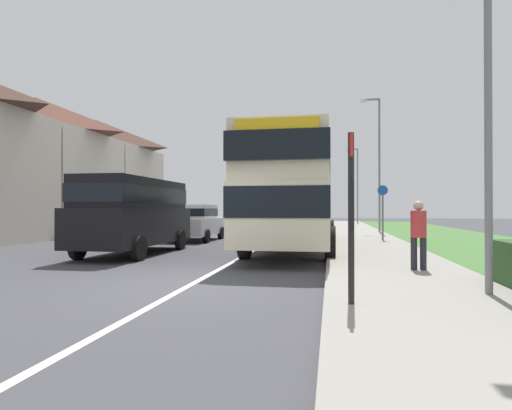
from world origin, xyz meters
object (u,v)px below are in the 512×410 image
street_lamp_near (481,23)px  cycle_route_sign (383,210)px  parked_van_black (135,210)px  parked_car_white (196,221)px  street_lamp_mid (378,157)px  street_lamp_far (356,181)px  double_decker_bus (295,191)px  pedestrian_at_stop (419,232)px  bus_stop_sign (351,206)px

street_lamp_near → cycle_route_sign: bearing=90.8°
parked_van_black → parked_car_white: 5.93m
cycle_route_sign → street_lamp_near: bearing=-89.2°
street_lamp_mid → street_lamp_far: 16.59m
double_decker_bus → street_lamp_near: size_ratio=1.42×
double_decker_bus → street_lamp_mid: size_ratio=1.41×
street_lamp_mid → street_lamp_far: size_ratio=1.09×
double_decker_bus → street_lamp_mid: bearing=68.9°
double_decker_bus → pedestrian_at_stop: bearing=-59.5°
parked_car_white → street_lamp_far: street_lamp_far is taller
parked_van_black → pedestrian_at_stop: bearing=-20.0°
parked_van_black → pedestrian_at_stop: 8.83m
double_decker_bus → bus_stop_sign: size_ratio=4.32×
cycle_route_sign → street_lamp_mid: size_ratio=0.32×
street_lamp_mid → street_lamp_far: street_lamp_mid is taller
street_lamp_mid → cycle_route_sign: bearing=-94.1°
parked_van_black → street_lamp_far: 30.73m
parked_van_black → bus_stop_sign: 9.46m
parked_car_white → street_lamp_mid: bearing=37.5°
bus_stop_sign → cycle_route_sign: bus_stop_sign is taller
double_decker_bus → pedestrian_at_stop: size_ratio=6.72×
double_decker_bus → street_lamp_far: size_ratio=1.53×
cycle_route_sign → street_lamp_mid: bearing=85.9°
cycle_route_sign → parked_car_white: bearing=-177.2°
pedestrian_at_stop → street_lamp_far: street_lamp_far is taller
pedestrian_at_stop → street_lamp_far: size_ratio=0.23×
parked_car_white → cycle_route_sign: 8.45m
street_lamp_far → parked_van_black: bearing=-106.7°
double_decker_bus → parked_van_black: (-5.08, -2.41, -0.70)m
parked_van_black → double_decker_bus: bearing=25.4°
pedestrian_at_stop → street_lamp_mid: bearing=87.2°
parked_car_white → parked_van_black: bearing=-91.7°
double_decker_bus → pedestrian_at_stop: double_decker_bus is taller
cycle_route_sign → street_lamp_far: street_lamp_far is taller
cycle_route_sign → street_lamp_far: 23.16m
street_lamp_mid → pedestrian_at_stop: bearing=-92.8°
pedestrian_at_stop → cycle_route_sign: bearing=88.1°
cycle_route_sign → street_lamp_far: (0.21, 22.99, 2.78)m
parked_car_white → street_lamp_near: street_lamp_near is taller
double_decker_bus → cycle_route_sign: bearing=48.0°
double_decker_bus → street_lamp_mid: (3.98, 10.31, 2.40)m
pedestrian_at_stop → street_lamp_near: size_ratio=0.21×
parked_car_white → double_decker_bus: bearing=-35.4°
parked_van_black → street_lamp_mid: size_ratio=0.69×
street_lamp_near → street_lamp_mid: 18.36m
pedestrian_at_stop → street_lamp_mid: street_lamp_mid is taller
parked_van_black → street_lamp_mid: street_lamp_mid is taller
bus_stop_sign → street_lamp_far: 36.21m
bus_stop_sign → street_lamp_mid: bearing=82.9°
bus_stop_sign → cycle_route_sign: size_ratio=1.03×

